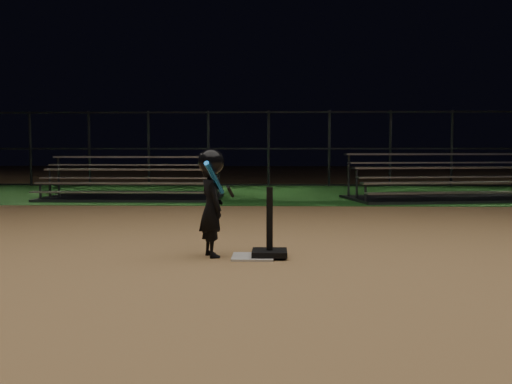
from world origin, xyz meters
The scene contains 8 objects.
ground centered at (0.00, 0.00, 0.00)m, with size 80.00×80.00×0.00m, color #AA7E4D.
grass_strip centered at (0.00, 10.00, 0.01)m, with size 60.00×8.00×0.01m, color #1C511A.
home_plate centered at (0.00, 0.00, 0.01)m, with size 0.45×0.45×0.02m, color beige.
batting_tee centered at (0.18, 0.02, 0.16)m, with size 0.38×0.38×0.75m.
child_batter centered at (-0.46, 0.06, 0.63)m, with size 0.45×0.63×1.19m.
bleacher_left centered at (-3.22, 7.64, 0.21)m, with size 4.25×2.08×1.04m.
bleacher_right centered at (4.28, 7.62, 0.23)m, with size 4.87×2.99×1.11m.
backstop_fence centered at (0.00, 13.00, 1.25)m, with size 20.08×0.08×2.50m.
Camera 1 is at (0.25, -6.24, 1.16)m, focal length 40.73 mm.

